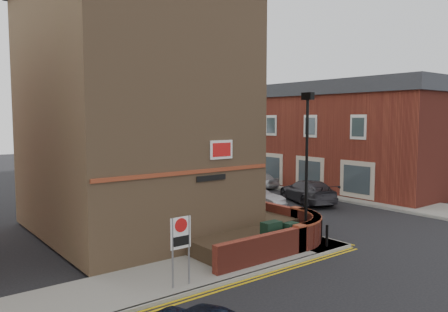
% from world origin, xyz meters
% --- Properties ---
extents(ground, '(120.00, 120.00, 0.00)m').
position_xyz_m(ground, '(0.00, 0.00, 0.00)').
color(ground, black).
rests_on(ground, ground).
extents(pavement_corner, '(13.00, 3.00, 0.12)m').
position_xyz_m(pavement_corner, '(-3.50, 1.50, 0.06)').
color(pavement_corner, gray).
rests_on(pavement_corner, ground).
extents(pavement_main, '(2.00, 32.00, 0.12)m').
position_xyz_m(pavement_main, '(2.00, 16.00, 0.06)').
color(pavement_main, gray).
rests_on(pavement_main, ground).
extents(pavement_far, '(4.00, 40.00, 0.12)m').
position_xyz_m(pavement_far, '(13.00, 13.00, 0.06)').
color(pavement_far, gray).
rests_on(pavement_far, ground).
extents(kerb_side, '(13.00, 0.15, 0.12)m').
position_xyz_m(kerb_side, '(-3.50, 0.00, 0.06)').
color(kerb_side, gray).
rests_on(kerb_side, ground).
extents(kerb_main_near, '(0.15, 32.00, 0.12)m').
position_xyz_m(kerb_main_near, '(3.00, 16.00, 0.06)').
color(kerb_main_near, gray).
rests_on(kerb_main_near, ground).
extents(kerb_main_far, '(0.15, 40.00, 0.12)m').
position_xyz_m(kerb_main_far, '(11.00, 13.00, 0.06)').
color(kerb_main_far, gray).
rests_on(kerb_main_far, ground).
extents(yellow_lines_side, '(13.00, 0.28, 0.01)m').
position_xyz_m(yellow_lines_side, '(-3.50, -0.25, 0.01)').
color(yellow_lines_side, gold).
rests_on(yellow_lines_side, ground).
extents(yellow_lines_main, '(0.28, 32.00, 0.01)m').
position_xyz_m(yellow_lines_main, '(3.25, 16.00, 0.01)').
color(yellow_lines_main, gold).
rests_on(yellow_lines_main, ground).
extents(corner_building, '(8.95, 10.40, 13.60)m').
position_xyz_m(corner_building, '(-2.84, 8.00, 6.23)').
color(corner_building, '#8D6B4B').
rests_on(corner_building, ground).
extents(garden_wall, '(6.80, 6.00, 1.20)m').
position_xyz_m(garden_wall, '(0.00, 2.50, 0.00)').
color(garden_wall, maroon).
rests_on(garden_wall, ground).
extents(lamppost, '(0.25, 0.50, 6.30)m').
position_xyz_m(lamppost, '(1.60, 1.20, 3.34)').
color(lamppost, black).
rests_on(lamppost, pavement_corner).
extents(utility_cabinet_large, '(0.80, 0.45, 1.20)m').
position_xyz_m(utility_cabinet_large, '(-0.30, 1.30, 0.72)').
color(utility_cabinet_large, black).
rests_on(utility_cabinet_large, pavement_corner).
extents(utility_cabinet_small, '(0.55, 0.40, 1.10)m').
position_xyz_m(utility_cabinet_small, '(0.50, 1.00, 0.67)').
color(utility_cabinet_small, black).
rests_on(utility_cabinet_small, pavement_corner).
extents(bollard_near, '(0.11, 0.11, 0.90)m').
position_xyz_m(bollard_near, '(2.00, 0.40, 0.57)').
color(bollard_near, black).
rests_on(bollard_near, pavement_corner).
extents(bollard_far, '(0.11, 0.11, 0.90)m').
position_xyz_m(bollard_far, '(2.60, 1.20, 0.57)').
color(bollard_far, black).
rests_on(bollard_far, pavement_corner).
extents(zone_sign, '(0.72, 0.07, 2.20)m').
position_xyz_m(zone_sign, '(-5.00, 0.50, 1.64)').
color(zone_sign, slate).
rests_on(zone_sign, pavement_corner).
extents(far_terrace, '(5.40, 30.40, 8.00)m').
position_xyz_m(far_terrace, '(14.50, 17.00, 4.04)').
color(far_terrace, maroon).
rests_on(far_terrace, ground).
extents(far_terrace_cream, '(5.40, 12.40, 8.00)m').
position_xyz_m(far_terrace_cream, '(14.50, 38.00, 4.05)').
color(far_terrace_cream, beige).
rests_on(far_terrace_cream, ground).
extents(tree_near, '(3.64, 3.65, 6.70)m').
position_xyz_m(tree_near, '(2.00, 14.05, 4.70)').
color(tree_near, '#382B1E').
rests_on(tree_near, pavement_main).
extents(tree_mid, '(4.03, 4.03, 7.42)m').
position_xyz_m(tree_mid, '(2.00, 22.05, 5.20)').
color(tree_mid, '#382B1E').
rests_on(tree_mid, pavement_main).
extents(tree_far, '(3.81, 3.81, 7.00)m').
position_xyz_m(tree_far, '(2.00, 30.05, 4.91)').
color(tree_far, '#382B1E').
rests_on(tree_far, pavement_main).
extents(traffic_light_assembly, '(0.20, 0.16, 4.20)m').
position_xyz_m(traffic_light_assembly, '(2.40, 25.00, 2.78)').
color(traffic_light_assembly, black).
rests_on(traffic_light_assembly, pavement_main).
extents(silver_car_near, '(2.33, 4.23, 1.32)m').
position_xyz_m(silver_car_near, '(5.00, 8.33, 0.66)').
color(silver_car_near, '#9999A0').
rests_on(silver_car_near, ground).
extents(red_car_main, '(2.57, 5.04, 1.36)m').
position_xyz_m(red_car_main, '(4.37, 18.37, 0.68)').
color(red_car_main, '#933610').
rests_on(red_car_main, ground).
extents(grey_car_far, '(3.77, 5.44, 1.46)m').
position_xyz_m(grey_car_far, '(9.00, 7.57, 0.73)').
color(grey_car_far, '#343338').
rests_on(grey_car_far, ground).
extents(silver_car_far, '(1.79, 3.78, 1.25)m').
position_xyz_m(silver_car_far, '(10.50, 14.00, 0.62)').
color(silver_car_far, '#B2B4BA').
rests_on(silver_car_far, ground).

